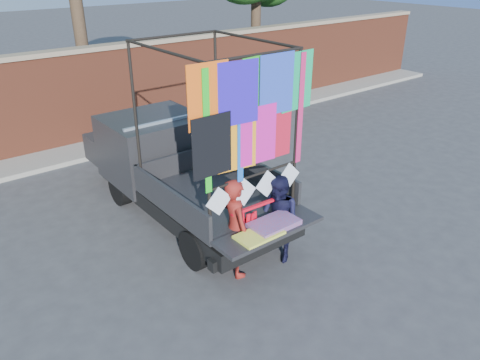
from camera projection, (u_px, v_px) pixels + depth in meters
ground at (226, 261)px, 8.10m from camera, size 90.00×90.00×0.00m
brick_wall at (69, 99)px, 12.48m from camera, size 30.00×0.45×2.61m
curb at (86, 150)px, 12.53m from camera, size 30.00×1.20×0.12m
pickup_truck at (168, 165)px, 9.60m from camera, size 2.24×5.64×3.55m
woman at (235, 228)px, 7.46m from camera, size 0.52×0.69×1.71m
man at (279, 219)px, 7.85m from camera, size 0.60×0.76×1.55m
streamer_bundle at (253, 219)px, 7.53m from camera, size 1.04×0.09×0.71m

